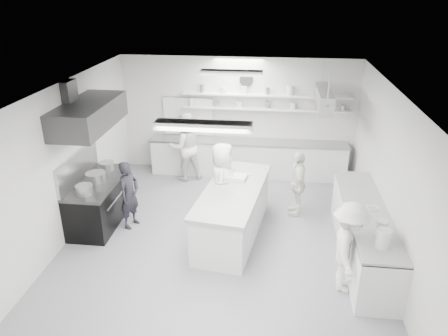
# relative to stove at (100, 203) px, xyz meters

# --- Properties ---
(floor) EXTENTS (6.00, 7.00, 0.02)m
(floor) POSITION_rel_stove_xyz_m (2.60, -0.40, -0.46)
(floor) COLOR gray
(floor) RESTS_ON ground
(ceiling) EXTENTS (6.00, 7.00, 0.02)m
(ceiling) POSITION_rel_stove_xyz_m (2.60, -0.40, 2.56)
(ceiling) COLOR silver
(ceiling) RESTS_ON wall_back
(wall_back) EXTENTS (6.00, 0.04, 3.00)m
(wall_back) POSITION_rel_stove_xyz_m (2.60, 3.10, 1.05)
(wall_back) COLOR #BEBEBD
(wall_back) RESTS_ON floor
(wall_front) EXTENTS (6.00, 0.04, 3.00)m
(wall_front) POSITION_rel_stove_xyz_m (2.60, -3.90, 1.05)
(wall_front) COLOR #BEBEBD
(wall_front) RESTS_ON floor
(wall_left) EXTENTS (0.04, 7.00, 3.00)m
(wall_left) POSITION_rel_stove_xyz_m (-0.40, -0.40, 1.05)
(wall_left) COLOR #BEBEBD
(wall_left) RESTS_ON floor
(wall_right) EXTENTS (0.04, 7.00, 3.00)m
(wall_right) POSITION_rel_stove_xyz_m (5.60, -0.40, 1.05)
(wall_right) COLOR #BEBEBD
(wall_right) RESTS_ON floor
(stove) EXTENTS (0.80, 1.80, 0.90)m
(stove) POSITION_rel_stove_xyz_m (0.00, 0.00, 0.00)
(stove) COLOR black
(stove) RESTS_ON floor
(exhaust_hood) EXTENTS (0.85, 2.00, 0.50)m
(exhaust_hood) POSITION_rel_stove_xyz_m (0.00, -0.00, 1.90)
(exhaust_hood) COLOR #353535
(exhaust_hood) RESTS_ON wall_left
(back_counter) EXTENTS (5.00, 0.60, 0.92)m
(back_counter) POSITION_rel_stove_xyz_m (2.90, 2.80, 0.01)
(back_counter) COLOR silver
(back_counter) RESTS_ON floor
(shelf_lower) EXTENTS (4.20, 0.26, 0.04)m
(shelf_lower) POSITION_rel_stove_xyz_m (3.30, 2.97, 1.30)
(shelf_lower) COLOR silver
(shelf_lower) RESTS_ON wall_back
(shelf_upper) EXTENTS (4.20, 0.26, 0.04)m
(shelf_upper) POSITION_rel_stove_xyz_m (3.30, 2.97, 1.65)
(shelf_upper) COLOR silver
(shelf_upper) RESTS_ON wall_back
(pass_through_window) EXTENTS (1.30, 0.04, 1.00)m
(pass_through_window) POSITION_rel_stove_xyz_m (1.30, 3.08, 1.00)
(pass_through_window) COLOR black
(pass_through_window) RESTS_ON wall_back
(wall_clock) EXTENTS (0.32, 0.05, 0.32)m
(wall_clock) POSITION_rel_stove_xyz_m (2.80, 3.06, 2.00)
(wall_clock) COLOR silver
(wall_clock) RESTS_ON wall_back
(right_counter) EXTENTS (0.74, 3.30, 0.94)m
(right_counter) POSITION_rel_stove_xyz_m (5.25, -0.60, 0.02)
(right_counter) COLOR silver
(right_counter) RESTS_ON floor
(pot_rack) EXTENTS (0.30, 1.60, 0.40)m
(pot_rack) POSITION_rel_stove_xyz_m (4.60, 2.00, 1.85)
(pot_rack) COLOR #A5A5A6
(pot_rack) RESTS_ON ceiling
(light_fixture_front) EXTENTS (1.30, 0.25, 0.10)m
(light_fixture_front) POSITION_rel_stove_xyz_m (2.60, -2.20, 2.49)
(light_fixture_front) COLOR silver
(light_fixture_front) RESTS_ON ceiling
(light_fixture_rear) EXTENTS (1.30, 0.25, 0.10)m
(light_fixture_rear) POSITION_rel_stove_xyz_m (2.60, 1.40, 2.49)
(light_fixture_rear) COLOR silver
(light_fixture_rear) RESTS_ON ceiling
(prep_island) EXTENTS (1.32, 2.71, 0.96)m
(prep_island) POSITION_rel_stove_xyz_m (2.80, -0.14, 0.03)
(prep_island) COLOR silver
(prep_island) RESTS_ON floor
(stove_pot) EXTENTS (0.40, 0.40, 0.24)m
(stove_pot) POSITION_rel_stove_xyz_m (0.00, -0.04, 0.58)
(stove_pot) COLOR #A5A5A6
(stove_pot) RESTS_ON stove
(cook_stove) EXTENTS (0.49, 0.60, 1.43)m
(cook_stove) POSITION_rel_stove_xyz_m (0.68, -0.07, 0.26)
(cook_stove) COLOR black
(cook_stove) RESTS_ON floor
(cook_back) EXTENTS (1.06, 0.99, 1.75)m
(cook_back) POSITION_rel_stove_xyz_m (1.34, 2.36, 0.43)
(cook_back) COLOR white
(cook_back) RESTS_ON floor
(cook_island_left) EXTENTS (0.56, 0.85, 1.72)m
(cook_island_left) POSITION_rel_stove_xyz_m (2.53, 0.44, 0.41)
(cook_island_left) COLOR white
(cook_island_left) RESTS_ON floor
(cook_island_right) EXTENTS (0.37, 0.85, 1.45)m
(cook_island_right) POSITION_rel_stove_xyz_m (4.09, 0.85, 0.27)
(cook_island_right) COLOR white
(cook_island_right) RESTS_ON floor
(cook_right) EXTENTS (0.68, 1.07, 1.57)m
(cook_right) POSITION_rel_stove_xyz_m (4.80, -1.58, 0.34)
(cook_right) COLOR white
(cook_right) RESTS_ON floor
(bowl_island_a) EXTENTS (0.34, 0.34, 0.07)m
(bowl_island_a) POSITION_rel_stove_xyz_m (2.54, 0.16, 0.54)
(bowl_island_a) COLOR #A5A5A6
(bowl_island_a) RESTS_ON prep_island
(bowl_island_b) EXTENTS (0.22, 0.22, 0.07)m
(bowl_island_b) POSITION_rel_stove_xyz_m (3.02, 0.56, 0.54)
(bowl_island_b) COLOR silver
(bowl_island_b) RESTS_ON prep_island
(bowl_right) EXTENTS (0.25, 0.25, 0.05)m
(bowl_right) POSITION_rel_stove_xyz_m (5.35, -0.56, 0.52)
(bowl_right) COLOR silver
(bowl_right) RESTS_ON right_counter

